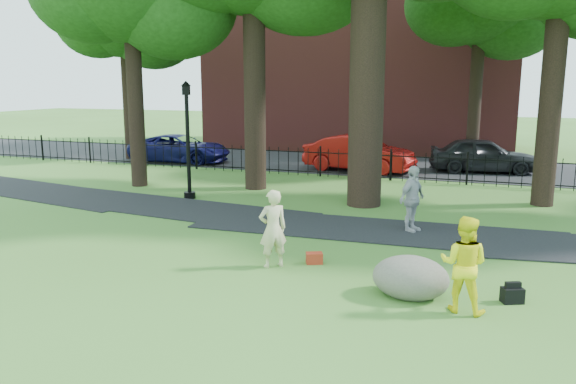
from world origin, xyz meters
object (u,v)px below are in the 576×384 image
at_px(boulder, 411,275).
at_px(red_sedan, 359,154).
at_px(lamppost, 188,142).
at_px(woman, 273,229).
at_px(man, 464,264).

distance_m(boulder, red_sedan, 15.12).
bearing_deg(lamppost, woman, -67.95).
xyz_separation_m(man, boulder, (-0.95, 0.40, -0.44)).
xyz_separation_m(woman, lamppost, (-5.43, 5.87, 1.11)).
bearing_deg(red_sedan, boulder, -154.00).
xyz_separation_m(woman, boulder, (3.05, -0.70, -0.44)).
distance_m(woman, boulder, 3.16).
relative_size(boulder, red_sedan, 0.29).
height_order(man, red_sedan, man).
xyz_separation_m(woman, red_sedan, (-1.26, 13.78, -0.05)).
height_order(boulder, red_sedan, red_sedan).
bearing_deg(boulder, lamppost, 142.20).
bearing_deg(woman, boulder, 126.83).
relative_size(boulder, lamppost, 0.36).
xyz_separation_m(man, red_sedan, (-5.26, 14.88, -0.05)).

